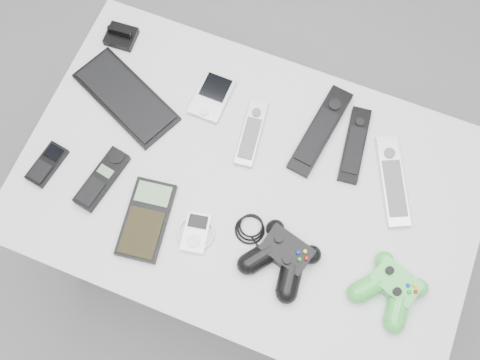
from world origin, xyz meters
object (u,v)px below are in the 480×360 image
at_px(calculator, 146,219).
at_px(remote_silver_a, 251,133).
at_px(remote_black_b, 355,145).
at_px(mp3_player, 196,233).
at_px(pda_keyboard, 126,97).
at_px(controller_green, 391,288).
at_px(controller_black, 282,257).
at_px(pda, 212,97).
at_px(desk, 249,192).
at_px(remote_black_a, 320,130).
at_px(cordless_handset, 102,179).
at_px(mobile_phone, 47,164).
at_px(remote_silver_b, 393,181).

bearing_deg(calculator, remote_silver_a, 55.12).
relative_size(remote_black_b, mp3_player, 2.14).
relative_size(pda_keyboard, controller_green, 1.83).
bearing_deg(controller_black, pda, 148.60).
bearing_deg(desk, remote_black_b, 42.39).
xyz_separation_m(remote_black_a, controller_black, (0.02, -0.33, 0.01)).
bearing_deg(pda_keyboard, controller_black, -1.14).
bearing_deg(cordless_handset, controller_black, 7.81).
xyz_separation_m(pda, cordless_handset, (-0.16, -0.30, 0.00)).
relative_size(controller_black, controller_green, 1.70).
xyz_separation_m(desk, controller_black, (0.13, -0.14, 0.09)).
relative_size(calculator, controller_black, 0.73).
height_order(remote_black_a, remote_black_b, remote_black_a).
height_order(pda, remote_silver_a, same).
height_order(remote_black_b, cordless_handset, cordless_handset).
xyz_separation_m(remote_black_b, mobile_phone, (-0.67, -0.32, -0.00)).
bearing_deg(mobile_phone, mp3_player, 5.58).
distance_m(remote_black_b, controller_black, 0.33).
bearing_deg(cordless_handset, controller_green, 10.54).
distance_m(remote_silver_a, controller_black, 0.32).
bearing_deg(remote_silver_a, mobile_phone, -156.35).
distance_m(controller_black, controller_green, 0.25).
bearing_deg(controller_green, pda_keyboard, -176.87).
relative_size(remote_black_a, controller_black, 0.94).
height_order(remote_black_b, controller_green, controller_green).
bearing_deg(remote_black_b, remote_silver_b, -33.75).
relative_size(mobile_phone, cordless_handset, 0.68).
distance_m(remote_silver_a, mp3_player, 0.28).
distance_m(remote_black_a, remote_silver_b, 0.21).
height_order(pda, remote_black_a, remote_black_a).
xyz_separation_m(mobile_phone, controller_black, (0.60, -0.00, 0.02)).
bearing_deg(pda_keyboard, desk, 9.42).
bearing_deg(calculator, controller_green, -2.79).
xyz_separation_m(pda_keyboard, pda, (0.20, 0.08, 0.00)).
xyz_separation_m(remote_black_a, remote_silver_b, (0.20, -0.06, -0.00)).
height_order(pda, mp3_player, pda).
xyz_separation_m(pda, mobile_phone, (-0.30, -0.31, -0.00)).
bearing_deg(remote_black_a, remote_black_b, 5.65).
relative_size(remote_black_b, controller_black, 0.75).
height_order(remote_black_b, mp3_player, remote_black_b).
bearing_deg(mp3_player, controller_black, -5.84).
distance_m(desk, controller_black, 0.21).
bearing_deg(remote_silver_a, desk, -78.42).
xyz_separation_m(pda_keyboard, mobile_phone, (-0.10, -0.23, 0.00)).
xyz_separation_m(pda, controller_green, (0.55, -0.29, 0.01)).
bearing_deg(pda_keyboard, pda, 45.66).
xyz_separation_m(desk, controller_green, (0.38, -0.12, 0.09)).
xyz_separation_m(pda_keyboard, mp3_player, (0.30, -0.26, -0.00)).
distance_m(remote_silver_a, remote_black_a, 0.17).
xyz_separation_m(remote_silver_a, remote_black_a, (0.15, 0.07, 0.00)).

